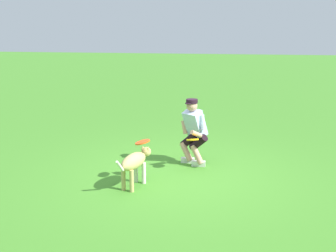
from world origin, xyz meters
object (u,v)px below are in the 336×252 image
object	(u,v)px
person	(194,130)
frisbee_flying	(142,142)
frisbee_held	(193,140)
dog	(135,162)

from	to	relation	value
person	frisbee_flying	bearing A→B (deg)	-1.43
person	frisbee_held	xyz separation A→B (m)	(-0.01, 0.39, -0.09)
dog	frisbee_flying	xyz separation A→B (m)	(-0.09, -0.20, 0.29)
frisbee_flying	frisbee_held	distance (m)	1.02
frisbee_flying	dog	bearing A→B (deg)	65.97
person	frisbee_held	distance (m)	0.40
person	frisbee_held	world-z (taller)	person
person	dog	distance (m)	1.52
dog	frisbee_flying	world-z (taller)	frisbee_flying
person	dog	bearing A→B (deg)	0.52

